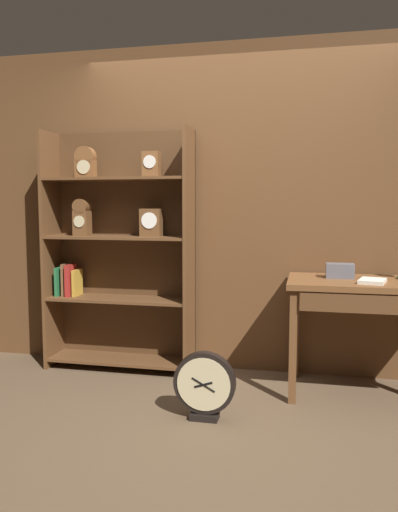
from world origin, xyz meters
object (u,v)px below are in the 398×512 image
object	(u,v)px
open_repair_manual	(372,281)
round_clock_large	(205,385)
toolbox_small	(340,271)
workbench	(375,296)
bookshelf	(117,250)

from	to	relation	value
open_repair_manual	round_clock_large	xyz separation A→B (m)	(-1.04, -0.54, -0.61)
toolbox_small	workbench	bearing A→B (deg)	-23.29
toolbox_small	bookshelf	bearing A→B (deg)	175.92
toolbox_small	open_repair_manual	distance (m)	0.28
bookshelf	open_repair_manual	xyz separation A→B (m)	(1.94, -0.31, -0.14)
bookshelf	toolbox_small	size ratio (longest dim) A/B	9.89
toolbox_small	round_clock_large	size ratio (longest dim) A/B	0.45
workbench	open_repair_manual	distance (m)	0.15
workbench	bookshelf	bearing A→B (deg)	173.54
round_clock_large	toolbox_small	bearing A→B (deg)	41.16
round_clock_large	workbench	bearing A→B (deg)	30.67
toolbox_small	round_clock_large	world-z (taller)	toolbox_small
bookshelf	round_clock_large	xyz separation A→B (m)	(0.90, -0.85, -0.75)
toolbox_small	round_clock_large	distance (m)	1.28
open_repair_manual	workbench	bearing A→B (deg)	86.94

